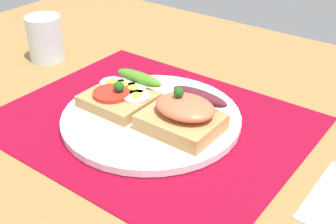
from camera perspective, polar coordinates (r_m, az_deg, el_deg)
The scene contains 6 objects.
ground_plane at distance 65.11cm, azimuth -2.12°, elevation -2.56°, with size 120.00×90.00×3.20cm, color #9F733E.
placemat at distance 64.16cm, azimuth -2.15°, elevation -1.25°, with size 42.34×34.33×0.30cm, color maroon.
plate at distance 63.80cm, azimuth -2.16°, elevation -0.74°, with size 25.68×25.68×1.06cm, color white.
sandwich_egg_tomato at distance 66.20cm, azimuth -5.86°, elevation 2.29°, with size 9.67×10.02×3.90cm.
sandwich_salmon at distance 59.55cm, azimuth 2.05°, elevation -0.25°, with size 10.35×9.59×5.85cm.
drinking_glass at distance 85.47cm, azimuth -15.44°, elevation 9.10°, with size 6.39×6.39×8.23cm, color silver.
Camera 1 is at (34.46, -42.04, 34.24)cm, focal length 47.56 mm.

